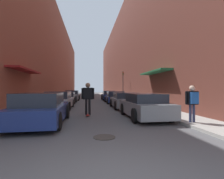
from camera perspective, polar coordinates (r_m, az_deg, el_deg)
name	(u,v)px	position (r m, az deg, el deg)	size (l,w,h in m)	color
ground	(91,99)	(27.88, -7.03, -3.03)	(139.75, 139.75, 0.00)	#515154
curb_strip_left	(67,97)	(34.46, -14.62, -2.34)	(1.80, 63.52, 0.12)	#A3A099
curb_strip_right	(113,97)	(34.56, 0.24, -2.33)	(1.80, 63.52, 0.12)	#A3A099
building_row_left	(51,57)	(35.42, -19.35, 10.03)	(4.90, 63.52, 15.27)	brown
building_row_right	(127,57)	(35.63, 4.94, 10.45)	(4.90, 63.52, 15.87)	brown
parked_car_left_0	(41,109)	(8.13, -22.20, -5.97)	(2.05, 4.43, 1.35)	navy
parked_car_left_1	(59,101)	(14.02, -16.84, -3.47)	(1.94, 4.45, 1.34)	#B7B7BC
parked_car_left_2	(67,98)	(19.45, -14.44, -2.64)	(1.86, 4.01, 1.18)	#232326
parked_car_left_3	(72,95)	(25.00, -12.85, -1.88)	(2.03, 4.12, 1.35)	gray
parked_car_right_0	(144,106)	(9.29, 10.45, -5.36)	(1.88, 4.24, 1.28)	gray
parked_car_right_1	(125,101)	(14.02, 4.35, -3.60)	(2.09, 4.15, 1.24)	gray
parked_car_right_2	(115,97)	(19.21, 1.02, -2.61)	(2.06, 4.36, 1.28)	navy
parked_car_right_3	(109,96)	(24.50, -1.14, -1.97)	(1.87, 4.14, 1.31)	navy
skateboarder	(88,95)	(9.97, -7.88, -1.93)	(0.72, 0.78, 1.87)	#B2231E
manhole_cover	(104,137)	(5.67, -2.55, -15.25)	(0.70, 0.70, 0.02)	#332D28
traffic_light	(123,82)	(24.51, 3.62, 2.33)	(0.16, 0.22, 3.85)	#2D2D2D
pedestrian	(192,99)	(8.07, 24.78, -2.92)	(0.62, 0.34, 1.55)	#2D3351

